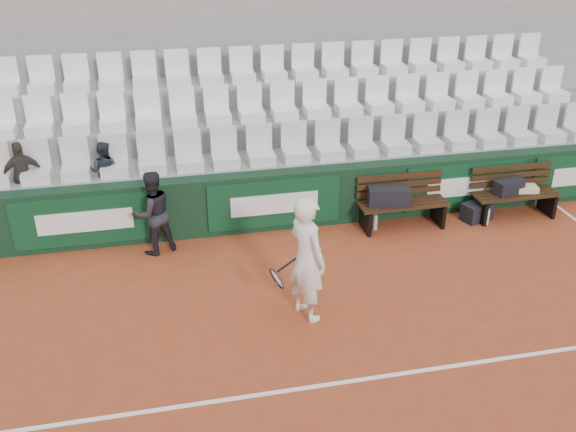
{
  "coord_description": "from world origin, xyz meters",
  "views": [
    {
      "loc": [
        -1.97,
        -5.51,
        5.08
      ],
      "look_at": [
        -0.28,
        2.4,
        1.0
      ],
      "focal_mm": 40.0,
      "sensor_mm": 36.0,
      "label": 1
    }
  ],
  "objects_px": {
    "sports_bag_left": "(389,196)",
    "spectator_c": "(101,145)",
    "bench_left": "(402,215)",
    "sports_bag_ground": "(477,211)",
    "water_bottle_far": "(487,217)",
    "sports_bag_right": "(509,187)",
    "spectator_b": "(18,148)",
    "tennis_player": "(307,259)",
    "bench_right": "(514,205)",
    "ball_kid": "(153,213)",
    "water_bottle_near": "(375,222)"
  },
  "relations": [
    {
      "from": "sports_bag_ground",
      "to": "ball_kid",
      "type": "relative_size",
      "value": 0.38
    },
    {
      "from": "water_bottle_far",
      "to": "sports_bag_ground",
      "type": "bearing_deg",
      "value": 116.29
    },
    {
      "from": "bench_left",
      "to": "sports_bag_left",
      "type": "height_order",
      "value": "sports_bag_left"
    },
    {
      "from": "sports_bag_right",
      "to": "sports_bag_ground",
      "type": "xyz_separation_m",
      "value": [
        -0.54,
        -0.01,
        -0.42
      ]
    },
    {
      "from": "spectator_b",
      "to": "tennis_player",
      "type": "bearing_deg",
      "value": 124.06
    },
    {
      "from": "water_bottle_near",
      "to": "spectator_b",
      "type": "bearing_deg",
      "value": 170.33
    },
    {
      "from": "sports_bag_left",
      "to": "spectator_c",
      "type": "xyz_separation_m",
      "value": [
        -4.55,
        0.96,
        0.91
      ]
    },
    {
      "from": "ball_kid",
      "to": "water_bottle_far",
      "type": "bearing_deg",
      "value": 154.44
    },
    {
      "from": "bench_left",
      "to": "ball_kid",
      "type": "distance_m",
      "value": 4.13
    },
    {
      "from": "water_bottle_far",
      "to": "spectator_b",
      "type": "bearing_deg",
      "value": 171.19
    },
    {
      "from": "bench_left",
      "to": "water_bottle_far",
      "type": "height_order",
      "value": "bench_left"
    },
    {
      "from": "water_bottle_near",
      "to": "water_bottle_far",
      "type": "xyz_separation_m",
      "value": [
        1.94,
        -0.21,
        0.01
      ]
    },
    {
      "from": "sports_bag_right",
      "to": "water_bottle_near",
      "type": "height_order",
      "value": "sports_bag_right"
    },
    {
      "from": "bench_left",
      "to": "tennis_player",
      "type": "xyz_separation_m",
      "value": [
        -2.19,
        -2.14,
        0.65
      ]
    },
    {
      "from": "sports_bag_right",
      "to": "sports_bag_ground",
      "type": "bearing_deg",
      "value": -178.54
    },
    {
      "from": "spectator_c",
      "to": "water_bottle_far",
      "type": "bearing_deg",
      "value": -173.12
    },
    {
      "from": "tennis_player",
      "to": "ball_kid",
      "type": "xyz_separation_m",
      "value": [
        -1.92,
        2.16,
        -0.19
      ]
    },
    {
      "from": "sports_bag_right",
      "to": "ball_kid",
      "type": "distance_m",
      "value": 6.02
    },
    {
      "from": "sports_bag_right",
      "to": "ball_kid",
      "type": "xyz_separation_m",
      "value": [
        -6.02,
        0.03,
        0.11
      ]
    },
    {
      "from": "spectator_b",
      "to": "sports_bag_left",
      "type": "bearing_deg",
      "value": 153.34
    },
    {
      "from": "sports_bag_right",
      "to": "water_bottle_far",
      "type": "xyz_separation_m",
      "value": [
        -0.45,
        -0.2,
        -0.43
      ]
    },
    {
      "from": "sports_bag_ground",
      "to": "spectator_b",
      "type": "relative_size",
      "value": 0.47
    },
    {
      "from": "bench_right",
      "to": "sports_bag_ground",
      "type": "xyz_separation_m",
      "value": [
        -0.67,
        0.03,
        -0.07
      ]
    },
    {
      "from": "water_bottle_far",
      "to": "spectator_c",
      "type": "xyz_separation_m",
      "value": [
        -6.27,
        1.17,
        1.36
      ]
    },
    {
      "from": "bench_left",
      "to": "bench_right",
      "type": "bearing_deg",
      "value": -1.26
    },
    {
      "from": "sports_bag_left",
      "to": "spectator_c",
      "type": "bearing_deg",
      "value": 168.13
    },
    {
      "from": "spectator_c",
      "to": "bench_right",
      "type": "bearing_deg",
      "value": -170.93
    },
    {
      "from": "water_bottle_far",
      "to": "spectator_c",
      "type": "height_order",
      "value": "spectator_c"
    },
    {
      "from": "water_bottle_near",
      "to": "spectator_b",
      "type": "distance_m",
      "value": 5.84
    },
    {
      "from": "sports_bag_right",
      "to": "sports_bag_ground",
      "type": "distance_m",
      "value": 0.68
    },
    {
      "from": "bench_left",
      "to": "tennis_player",
      "type": "distance_m",
      "value": 3.12
    },
    {
      "from": "ball_kid",
      "to": "spectator_b",
      "type": "distance_m",
      "value": 2.34
    },
    {
      "from": "sports_bag_right",
      "to": "sports_bag_left",
      "type": "bearing_deg",
      "value": 179.79
    },
    {
      "from": "sports_bag_left",
      "to": "ball_kid",
      "type": "distance_m",
      "value": 3.84
    },
    {
      "from": "sports_bag_left",
      "to": "ball_kid",
      "type": "relative_size",
      "value": 0.5
    },
    {
      "from": "bench_right",
      "to": "water_bottle_near",
      "type": "xyz_separation_m",
      "value": [
        -2.51,
        0.05,
        -0.09
      ]
    },
    {
      "from": "water_bottle_near",
      "to": "spectator_b",
      "type": "xyz_separation_m",
      "value": [
        -5.59,
        0.95,
        1.41
      ]
    },
    {
      "from": "water_bottle_near",
      "to": "tennis_player",
      "type": "distance_m",
      "value": 2.84
    },
    {
      "from": "bench_left",
      "to": "spectator_c",
      "type": "height_order",
      "value": "spectator_c"
    },
    {
      "from": "bench_left",
      "to": "sports_bag_ground",
      "type": "relative_size",
      "value": 2.92
    },
    {
      "from": "water_bottle_far",
      "to": "spectator_c",
      "type": "relative_size",
      "value": 0.28
    },
    {
      "from": "sports_bag_left",
      "to": "water_bottle_far",
      "type": "relative_size",
      "value": 2.45
    },
    {
      "from": "sports_bag_ground",
      "to": "sports_bag_left",
      "type": "bearing_deg",
      "value": 179.23
    },
    {
      "from": "bench_right",
      "to": "spectator_c",
      "type": "height_order",
      "value": "spectator_c"
    },
    {
      "from": "bench_left",
      "to": "sports_bag_right",
      "type": "height_order",
      "value": "sports_bag_right"
    },
    {
      "from": "bench_left",
      "to": "tennis_player",
      "type": "bearing_deg",
      "value": -135.67
    },
    {
      "from": "bench_left",
      "to": "ball_kid",
      "type": "xyz_separation_m",
      "value": [
        -4.11,
        0.02,
        0.46
      ]
    },
    {
      "from": "bench_right",
      "to": "spectator_c",
      "type": "relative_size",
      "value": 1.49
    },
    {
      "from": "bench_right",
      "to": "water_bottle_far",
      "type": "xyz_separation_m",
      "value": [
        -0.58,
        -0.16,
        -0.09
      ]
    },
    {
      "from": "sports_bag_left",
      "to": "sports_bag_right",
      "type": "xyz_separation_m",
      "value": [
        2.18,
        -0.01,
        -0.02
      ]
    }
  ]
}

